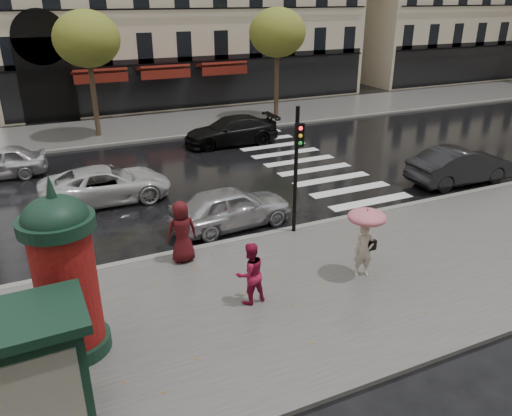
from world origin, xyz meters
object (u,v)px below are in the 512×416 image
car_white (106,184)px  car_black (231,131)px  car_silver (231,207)px  car_darkgrey (461,166)px  man_burgundy (182,232)px  morris_column (65,272)px  newsstand (37,367)px  traffic_light (297,159)px  woman_red (250,273)px  woman_umbrella (366,232)px

car_white → car_black: 9.03m
car_silver → car_darkgrey: 10.28m
man_burgundy → morris_column: (-3.29, -2.85, 1.02)m
morris_column → car_white: bearing=76.5°
morris_column → newsstand: bearing=-112.1°
car_silver → car_darkgrey: bearing=-94.4°
car_white → morris_column: bearing=166.9°
morris_column → car_black: size_ratio=0.82×
morris_column → car_darkgrey: 16.54m
man_burgundy → traffic_light: size_ratio=0.45×
man_burgundy → newsstand: 6.17m
woman_red → newsstand: 5.30m
car_black → car_white: bearing=-52.1°
car_silver → car_black: car_black is taller
woman_umbrella → traffic_light: bearing=96.7°
man_burgundy → car_white: size_ratio=0.38×
car_darkgrey → man_burgundy: bearing=99.9°
woman_red → car_silver: woman_red is taller
morris_column → car_silver: 7.36m
woman_red → newsstand: newsstand is taller
woman_red → car_silver: size_ratio=0.39×
morris_column → car_darkgrey: (15.82, 4.65, -1.31)m
woman_umbrella → woman_red: (-3.35, 0.10, -0.50)m
man_burgundy → car_silver: (2.25, 1.80, -0.33)m
woman_umbrella → car_darkgrey: (8.27, 4.66, -0.69)m
woman_red → traffic_light: size_ratio=0.40×
man_burgundy → traffic_light: (3.88, 0.32, 1.57)m
man_burgundy → car_silver: 2.90m
traffic_light → car_black: size_ratio=0.83×
woman_umbrella → woman_red: size_ratio=1.23×
car_black → car_silver: bearing=-20.6°
woman_red → car_white: size_ratio=0.34×
morris_column → car_white: 9.11m
man_burgundy → traffic_light: 4.20m
woman_umbrella → man_burgundy: woman_umbrella is taller
car_darkgrey → car_black: size_ratio=0.92×
woman_red → man_burgundy: (-0.90, 2.76, 0.11)m
woman_umbrella → car_darkgrey: bearing=29.4°
traffic_light → car_darkgrey: size_ratio=0.90×
woman_umbrella → car_silver: size_ratio=0.48×
car_black → man_burgundy: bearing=-26.9°
woman_red → newsstand: bearing=14.0°
morris_column → car_silver: bearing=40.0°
newsstand → man_burgundy: bearing=49.2°
woman_umbrella → car_darkgrey: woman_umbrella is taller
car_silver → car_white: (-3.43, 4.11, -0.04)m
morris_column → newsstand: morris_column is taller
car_white → traffic_light: bearing=-137.4°
woman_red → car_white: woman_red is taller
car_white → man_burgundy: bearing=-168.2°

